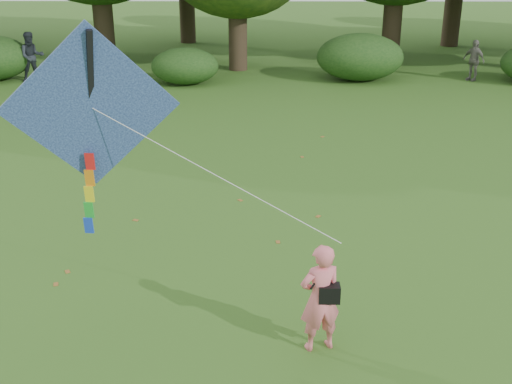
{
  "coord_description": "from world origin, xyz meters",
  "views": [
    {
      "loc": [
        -0.96,
        -8.13,
        5.62
      ],
      "look_at": [
        -1.05,
        2.0,
        1.5
      ],
      "focal_mm": 45.0,
      "sensor_mm": 36.0,
      "label": 1
    }
  ],
  "objects_px": {
    "flying_kite": "(91,110)",
    "man_kite_flyer": "(320,298)",
    "bystander_left": "(32,57)",
    "bystander_right": "(474,60)"
  },
  "relations": [
    {
      "from": "bystander_right",
      "to": "flying_kite",
      "type": "distance_m",
      "value": 20.5
    },
    {
      "from": "flying_kite",
      "to": "bystander_right",
      "type": "bearing_deg",
      "value": 57.4
    },
    {
      "from": "bystander_left",
      "to": "bystander_right",
      "type": "relative_size",
      "value": 1.19
    },
    {
      "from": "bystander_right",
      "to": "flying_kite",
      "type": "bearing_deg",
      "value": -72.27
    },
    {
      "from": "man_kite_flyer",
      "to": "flying_kite",
      "type": "bearing_deg",
      "value": -35.76
    },
    {
      "from": "bystander_left",
      "to": "flying_kite",
      "type": "relative_size",
      "value": 0.41
    },
    {
      "from": "bystander_left",
      "to": "bystander_right",
      "type": "bearing_deg",
      "value": -26.9
    },
    {
      "from": "flying_kite",
      "to": "man_kite_flyer",
      "type": "bearing_deg",
      "value": -17.88
    },
    {
      "from": "bystander_left",
      "to": "bystander_right",
      "type": "xyz_separation_m",
      "value": [
        17.77,
        0.24,
        -0.16
      ]
    },
    {
      "from": "bystander_left",
      "to": "bystander_right",
      "type": "distance_m",
      "value": 17.77
    }
  ]
}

